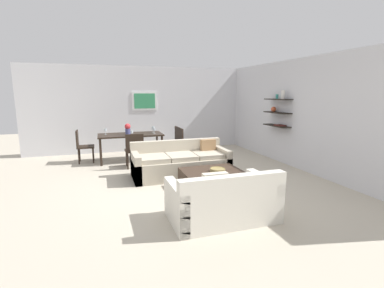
# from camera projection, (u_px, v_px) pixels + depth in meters

# --- Properties ---
(ground_plane) EXTENTS (18.00, 18.00, 0.00)m
(ground_plane) POSITION_uv_depth(u_px,v_px,m) (183.00, 180.00, 6.11)
(ground_plane) COLOR #BCB29E
(back_wall_unit) EXTENTS (8.40, 0.09, 2.70)m
(back_wall_unit) POSITION_uv_depth(u_px,v_px,m) (161.00, 109.00, 9.26)
(back_wall_unit) COLOR silver
(back_wall_unit) RESTS_ON ground
(right_wall_shelf_unit) EXTENTS (0.34, 8.20, 2.70)m
(right_wall_shelf_unit) POSITION_uv_depth(u_px,v_px,m) (287.00, 113.00, 7.36)
(right_wall_shelf_unit) COLOR silver
(right_wall_shelf_unit) RESTS_ON ground
(sofa_beige) EXTENTS (2.15, 0.90, 0.78)m
(sofa_beige) POSITION_uv_depth(u_px,v_px,m) (181.00, 163.00, 6.39)
(sofa_beige) COLOR #B2A893
(sofa_beige) RESTS_ON ground
(loveseat_white) EXTENTS (1.56, 0.90, 0.78)m
(loveseat_white) POSITION_uv_depth(u_px,v_px,m) (223.00, 201.00, 4.18)
(loveseat_white) COLOR silver
(loveseat_white) RESTS_ON ground
(coffee_table) EXTENTS (1.15, 0.95, 0.38)m
(coffee_table) POSITION_uv_depth(u_px,v_px,m) (213.00, 181.00, 5.47)
(coffee_table) COLOR #38281E
(coffee_table) RESTS_ON ground
(decorative_bowl) EXTENTS (0.29, 0.29, 0.07)m
(decorative_bowl) POSITION_uv_depth(u_px,v_px,m) (218.00, 170.00, 5.37)
(decorative_bowl) COLOR #99844C
(decorative_bowl) RESTS_ON coffee_table
(dining_table) EXTENTS (1.73, 0.84, 0.75)m
(dining_table) POSITION_uv_depth(u_px,v_px,m) (131.00, 137.00, 7.76)
(dining_table) COLOR black
(dining_table) RESTS_ON ground
(dining_chair_right_far) EXTENTS (0.44, 0.44, 0.88)m
(dining_chair_right_far) POSITION_uv_depth(u_px,v_px,m) (174.00, 139.00, 8.36)
(dining_chair_right_far) COLOR black
(dining_chair_right_far) RESTS_ON ground
(dining_chair_right_near) EXTENTS (0.44, 0.44, 0.88)m
(dining_chair_right_near) POSITION_uv_depth(u_px,v_px,m) (177.00, 141.00, 8.01)
(dining_chair_right_near) COLOR black
(dining_chair_right_near) RESTS_ON ground
(dining_chair_left_far) EXTENTS (0.44, 0.44, 0.88)m
(dining_chair_left_far) POSITION_uv_depth(u_px,v_px,m) (82.00, 144.00, 7.58)
(dining_chair_left_far) COLOR black
(dining_chair_left_far) RESTS_ON ground
(dining_chair_foot) EXTENTS (0.44, 0.44, 0.88)m
(dining_chair_foot) POSITION_uv_depth(u_px,v_px,m) (134.00, 148.00, 7.02)
(dining_chair_foot) COLOR black
(dining_chair_foot) RESTS_ON ground
(wine_glass_foot) EXTENTS (0.06, 0.06, 0.15)m
(wine_glass_foot) POSITION_uv_depth(u_px,v_px,m) (132.00, 132.00, 7.39)
(wine_glass_foot) COLOR silver
(wine_glass_foot) RESTS_ON dining_table
(wine_glass_right_near) EXTENTS (0.06, 0.06, 0.15)m
(wine_glass_right_near) POSITION_uv_depth(u_px,v_px,m) (154.00, 130.00, 7.83)
(wine_glass_right_near) COLOR silver
(wine_glass_right_near) RESTS_ON dining_table
(wine_glass_right_far) EXTENTS (0.08, 0.08, 0.18)m
(wine_glass_right_far) POSITION_uv_depth(u_px,v_px,m) (153.00, 128.00, 8.02)
(wine_glass_right_far) COLOR silver
(wine_glass_right_far) RESTS_ON dining_table
(wine_glass_left_far) EXTENTS (0.06, 0.06, 0.16)m
(wine_glass_left_far) POSITION_uv_depth(u_px,v_px,m) (105.00, 130.00, 7.63)
(wine_glass_left_far) COLOR silver
(wine_glass_left_far) RESTS_ON dining_table
(centerpiece_vase) EXTENTS (0.16, 0.16, 0.29)m
(centerpiece_vase) POSITION_uv_depth(u_px,v_px,m) (128.00, 129.00, 7.68)
(centerpiece_vase) COLOR #4C518C
(centerpiece_vase) RESTS_ON dining_table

